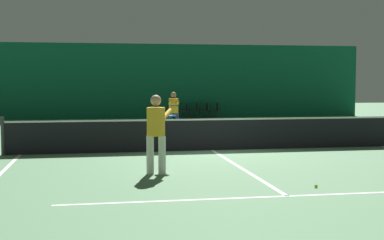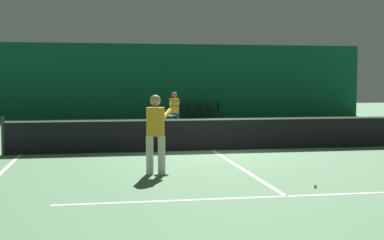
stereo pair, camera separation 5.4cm
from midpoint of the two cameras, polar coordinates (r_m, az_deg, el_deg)
name	(u,v)px [view 2 (the right image)]	position (r m, az deg, el deg)	size (l,w,h in m)	color
ground_plane	(212,150)	(15.94, 2.27, -3.25)	(60.00, 60.00, 0.00)	#56845B
backdrop_curtain	(160,81)	(29.28, -3.35, 4.16)	(23.00, 0.12, 4.05)	#0F5138
court_line_baseline_far	(164,120)	(27.63, -2.92, -0.05)	(11.00, 0.10, 0.00)	silver
court_line_service_far	(180,130)	(22.20, -1.20, -1.11)	(8.25, 0.10, 0.00)	silver
court_line_service_near	(286,196)	(9.86, 10.17, -8.00)	(8.25, 0.10, 0.00)	silver
court_line_sideline_left	(20,155)	(15.74, -17.75, -3.54)	(0.10, 23.80, 0.00)	silver
court_line_sideline_right	(383,146)	(17.91, 19.76, -2.66)	(0.10, 23.80, 0.00)	silver
court_line_centre	(212,150)	(15.94, 2.27, -3.24)	(0.10, 12.80, 0.00)	silver
tennis_net	(212,133)	(15.88, 2.27, -1.42)	(12.00, 0.10, 1.07)	black
player_near	(156,128)	(11.82, -3.72, -0.88)	(0.90, 1.42, 1.76)	beige
player_far	(174,109)	(20.92, -1.83, 1.15)	(0.50, 1.36, 1.62)	navy
courtside_chair_0	(175,110)	(28.88, -1.73, 1.10)	(0.44, 0.44, 0.84)	#2D2D2D
courtside_chair_1	(186,110)	(28.96, -0.62, 1.11)	(0.44, 0.44, 0.84)	#2D2D2D
courtside_chair_2	(196,110)	(29.06, 0.48, 1.12)	(0.44, 0.44, 0.84)	#2D2D2D
courtside_chair_3	(206,109)	(29.17, 1.57, 1.13)	(0.44, 0.44, 0.84)	#2D2D2D
courtside_chair_4	(216,109)	(29.28, 2.66, 1.14)	(0.44, 0.44, 0.84)	#2D2D2D
tennis_ball	(315,186)	(10.72, 13.17, -6.89)	(0.07, 0.07, 0.07)	#D1DB33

